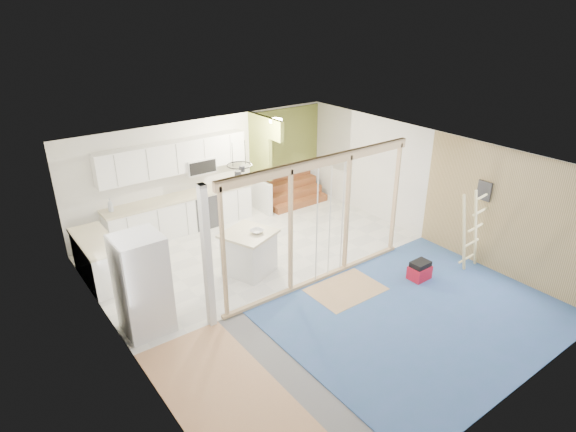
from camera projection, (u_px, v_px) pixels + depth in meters
room at (308, 226)px, 8.98m from camera, size 7.01×8.01×2.61m
floor_overlays at (308, 282)px, 9.59m from camera, size 7.00×8.00×0.03m
stud_frame at (296, 215)px, 8.71m from camera, size 4.66×0.14×2.60m
base_cabinets at (159, 226)px, 10.91m from camera, size 4.45×2.24×0.93m
upper_cabinets at (177, 158)px, 11.11m from camera, size 3.60×0.41×0.85m
green_partition at (282, 172)px, 12.92m from camera, size 2.25×1.51×2.60m
pot_rack at (239, 168)px, 9.92m from camera, size 0.52×0.52×0.72m
sheathing_panel at (510, 216)px, 9.41m from camera, size 0.02×4.00×2.60m
electrical_panel at (484, 191)px, 9.68m from camera, size 0.04×0.30×0.40m
ceiling_light at (276, 121)px, 11.43m from camera, size 0.32×0.32×0.08m
fridge at (143, 285)px, 7.89m from camera, size 0.77×0.74×1.77m
island at (249, 253)px, 9.79m from camera, size 1.21×1.21×0.91m
bowl at (257, 231)px, 9.58m from camera, size 0.30×0.30×0.06m
soap_bottle_a at (110, 205)px, 10.46m from camera, size 0.13×0.13×0.30m
soap_bottle_b at (240, 180)px, 12.12m from camera, size 0.10×0.10×0.17m
toolbox at (420, 271)px, 9.65m from camera, size 0.43×0.33×0.40m
ladder at (471, 230)px, 9.74m from camera, size 0.95×0.09×1.76m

